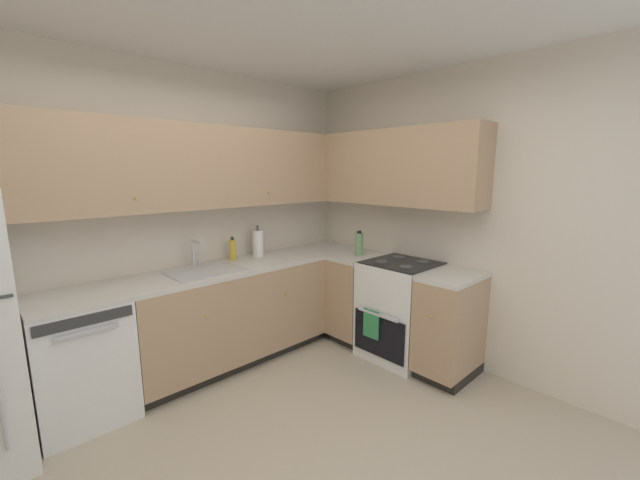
# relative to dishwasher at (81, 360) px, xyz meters

# --- Properties ---
(ground_plane) EXTENTS (3.83, 3.40, 0.02)m
(ground_plane) POSITION_rel_dishwasher_xyz_m (0.79, -1.40, -0.45)
(ground_plane) COLOR #BCAD93
(wall_back) EXTENTS (3.93, 0.05, 2.63)m
(wall_back) POSITION_rel_dishwasher_xyz_m (0.79, 0.33, 0.88)
(wall_back) COLOR beige
(wall_back) RESTS_ON ground_plane
(wall_right) EXTENTS (0.05, 3.50, 2.63)m
(wall_right) POSITION_rel_dishwasher_xyz_m (2.73, -1.40, 0.88)
(wall_right) COLOR beige
(wall_right) RESTS_ON ground_plane
(dishwasher) EXTENTS (0.60, 0.63, 0.87)m
(dishwasher) POSITION_rel_dishwasher_xyz_m (0.00, 0.00, 0.00)
(dishwasher) COLOR white
(dishwasher) RESTS_ON ground_plane
(lower_cabinets_back) EXTENTS (1.80, 0.62, 0.87)m
(lower_cabinets_back) POSITION_rel_dishwasher_xyz_m (1.20, 0.00, 0.00)
(lower_cabinets_back) COLOR tan
(lower_cabinets_back) RESTS_ON ground_plane
(countertop_back) EXTENTS (3.00, 0.60, 0.03)m
(countertop_back) POSITION_rel_dishwasher_xyz_m (1.20, 0.00, 0.45)
(countertop_back) COLOR beige
(countertop_back) RESTS_ON lower_cabinets_back
(lower_cabinets_right) EXTENTS (0.62, 1.41, 0.87)m
(lower_cabinets_right) POSITION_rel_dishwasher_xyz_m (2.40, -1.00, 0.00)
(lower_cabinets_right) COLOR tan
(lower_cabinets_right) RESTS_ON ground_plane
(countertop_right) EXTENTS (0.60, 1.41, 0.03)m
(countertop_right) POSITION_rel_dishwasher_xyz_m (2.40, -1.00, 0.45)
(countertop_right) COLOR beige
(countertop_right) RESTS_ON lower_cabinets_right
(oven_range) EXTENTS (0.68, 0.62, 1.06)m
(oven_range) POSITION_rel_dishwasher_xyz_m (2.42, -1.00, 0.02)
(oven_range) COLOR white
(oven_range) RESTS_ON ground_plane
(upper_cabinets_back) EXTENTS (2.68, 0.34, 0.70)m
(upper_cabinets_back) POSITION_rel_dishwasher_xyz_m (1.04, 0.14, 1.34)
(upper_cabinets_back) COLOR tan
(upper_cabinets_right) EXTENTS (0.32, 1.96, 0.70)m
(upper_cabinets_right) POSITION_rel_dishwasher_xyz_m (2.54, -0.68, 1.34)
(upper_cabinets_right) COLOR tan
(sink) EXTENTS (0.60, 0.40, 0.10)m
(sink) POSITION_rel_dishwasher_xyz_m (0.97, -0.03, 0.43)
(sink) COLOR #B7B7BC
(sink) RESTS_ON countertop_back
(faucet) EXTENTS (0.07, 0.16, 0.24)m
(faucet) POSITION_rel_dishwasher_xyz_m (0.97, 0.18, 0.61)
(faucet) COLOR silver
(faucet) RESTS_ON countertop_back
(soap_bottle) EXTENTS (0.06, 0.06, 0.23)m
(soap_bottle) POSITION_rel_dishwasher_xyz_m (1.35, 0.18, 0.57)
(soap_bottle) COLOR gold
(soap_bottle) RESTS_ON countertop_back
(paper_towel_roll) EXTENTS (0.11, 0.11, 0.32)m
(paper_towel_roll) POSITION_rel_dishwasher_xyz_m (1.62, 0.16, 0.60)
(paper_towel_roll) COLOR white
(paper_towel_roll) RESTS_ON countertop_back
(oil_bottle) EXTENTS (0.08, 0.08, 0.25)m
(oil_bottle) POSITION_rel_dishwasher_xyz_m (2.40, -0.49, 0.59)
(oil_bottle) COLOR #729E66
(oil_bottle) RESTS_ON countertop_right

